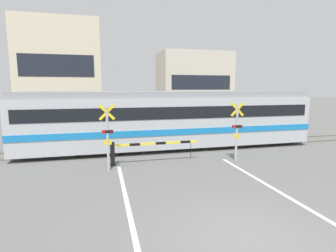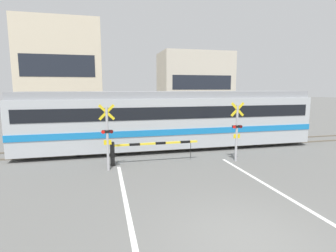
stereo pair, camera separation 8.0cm
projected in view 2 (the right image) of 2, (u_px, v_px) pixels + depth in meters
ground_plane at (246, 240)px, 6.07m from camera, size 160.00×160.00×0.00m
rail_track_near at (162, 150)px, 14.64m from camera, size 50.00×0.10×0.08m
rail_track_far at (157, 145)px, 16.02m from camera, size 50.00×0.10×0.08m
road_stripe_left at (131, 226)px, 6.65m from camera, size 0.14×10.48×0.01m
road_stripe_right at (301, 205)px, 7.86m from camera, size 0.14×10.48×0.01m
commuter_train at (170, 118)px, 15.24m from camera, size 16.57×3.05×3.30m
crossing_barrier_near at (137, 148)px, 12.07m from camera, size 4.15×0.20×1.08m
crossing_barrier_far at (173, 127)px, 18.81m from camera, size 4.15×0.20×1.08m
crossing_signal_left at (107, 134)px, 10.99m from camera, size 0.68×0.15×2.83m
crossing_signal_right at (237, 129)px, 12.41m from camera, size 0.68×0.15×2.83m
pedestrian at (129, 119)px, 21.21m from camera, size 0.38×0.23×1.75m
building_left_of_street at (62, 73)px, 26.30m from camera, size 7.72×5.12×10.01m
building_right_of_street at (194, 86)px, 29.81m from camera, size 7.73×5.12×7.39m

